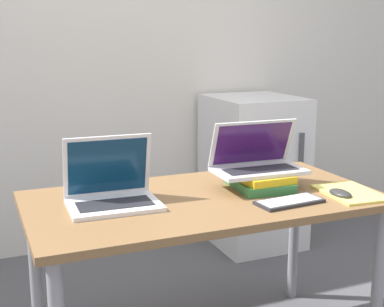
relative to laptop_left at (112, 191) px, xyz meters
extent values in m
cube|color=silver|center=(0.37, 1.38, 0.60)|extent=(8.00, 0.05, 2.70)
cube|color=brown|center=(0.37, -0.04, -0.07)|extent=(1.40, 0.73, 0.03)
cylinder|color=gray|center=(1.00, -0.35, -0.42)|extent=(0.05, 0.05, 0.67)
cylinder|color=gray|center=(-0.27, 0.27, -0.42)|extent=(0.05, 0.05, 0.67)
cylinder|color=gray|center=(1.00, 0.27, -0.42)|extent=(0.05, 0.05, 0.67)
cube|color=silver|center=(0.00, -0.03, -0.04)|extent=(0.35, 0.26, 0.02)
cube|color=#232328|center=(0.00, -0.05, -0.03)|extent=(0.28, 0.14, 0.00)
cube|color=silver|center=(0.00, 0.06, 0.09)|extent=(0.34, 0.08, 0.24)
cube|color=#0A2D4C|center=(0.00, 0.06, 0.08)|extent=(0.30, 0.06, 0.21)
cube|color=#33753D|center=(0.63, -0.01, -0.03)|extent=(0.24, 0.29, 0.04)
cube|color=gold|center=(0.63, -0.01, 0.00)|extent=(0.20, 0.27, 0.03)
cube|color=silver|center=(0.62, -0.02, 0.02)|extent=(0.38, 0.22, 0.02)
cube|color=#232328|center=(0.62, -0.03, 0.03)|extent=(0.31, 0.12, 0.00)
cube|color=silver|center=(0.63, 0.05, 0.13)|extent=(0.38, 0.09, 0.20)
cube|color=#381451|center=(0.63, 0.04, 0.13)|extent=(0.34, 0.08, 0.17)
cube|color=#28282D|center=(0.63, -0.25, -0.05)|extent=(0.27, 0.14, 0.01)
cube|color=silver|center=(0.63, -0.25, -0.04)|extent=(0.25, 0.11, 0.00)
ellipsoid|color=#2D2D2D|center=(0.86, -0.26, -0.04)|extent=(0.07, 0.11, 0.03)
cube|color=#EFE066|center=(0.92, -0.23, -0.05)|extent=(0.23, 0.30, 0.01)
cube|color=white|center=(1.18, 1.03, -0.28)|extent=(0.52, 0.59, 0.96)
cube|color=#4C4C51|center=(1.34, 0.73, -0.23)|extent=(0.02, 0.02, 0.48)
camera|label=1|loc=(-0.47, -1.90, 0.57)|focal=50.00mm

